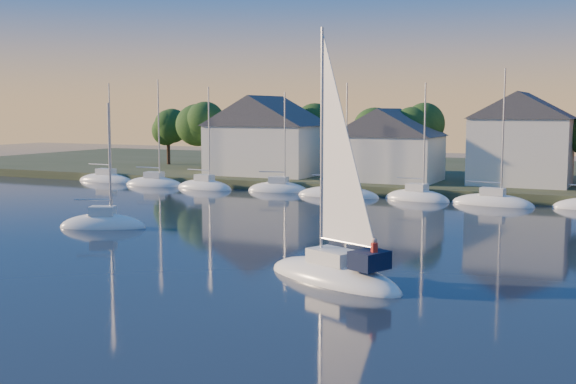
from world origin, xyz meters
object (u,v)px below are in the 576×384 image
Objects in this scene: clubhouse_centre at (389,144)px; clubhouse_west at (266,134)px; clubhouse_east at (522,137)px; drifting_sailboat_left at (103,227)px; hero_sailboat at (335,270)px.

clubhouse_west is at bearing 176.42° from clubhouse_centre.
clubhouse_east reaches higher than drifting_sailboat_left.
drifting_sailboat_left is (-25.09, -37.14, -5.90)m from clubhouse_east.
drifting_sailboat_left is at bearing -107.51° from clubhouse_centre.
clubhouse_west is at bearing -178.09° from clubhouse_east.
clubhouse_west is 1.30× the size of drifting_sailboat_left.
drifting_sailboat_left is (-22.31, 8.30, -0.50)m from hero_sailboat.
clubhouse_centre is 1.10× the size of clubhouse_east.
clubhouse_west is at bearing -35.34° from hero_sailboat.
clubhouse_east is at bearing -70.33° from hero_sailboat.
clubhouse_west is 1.30× the size of clubhouse_east.
clubhouse_centre is at bearing 48.45° from drifting_sailboat_left.
hero_sailboat is (-2.78, -45.44, -5.41)m from clubhouse_east.
clubhouse_west is 0.96× the size of hero_sailboat.
clubhouse_centre is at bearing -171.87° from clubhouse_east.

